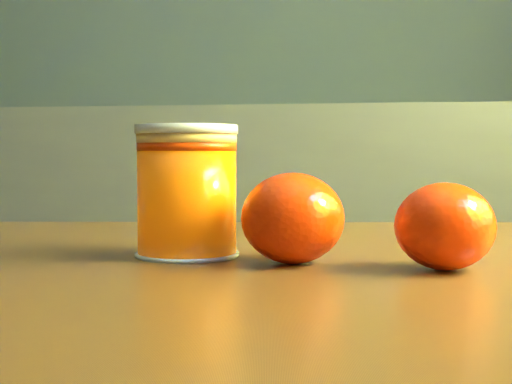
# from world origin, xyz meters

# --- Properties ---
(kitchen_counter) EXTENTS (3.15, 0.60, 0.90)m
(kitchen_counter) POSITION_xyz_m (0.00, 1.45, 0.45)
(kitchen_counter) COLOR #4D4E52
(kitchen_counter) RESTS_ON ground
(juice_glass) EXTENTS (0.08, 0.08, 0.10)m
(juice_glass) POSITION_xyz_m (0.78, 0.01, 0.75)
(juice_glass) COLOR #EE5C04
(juice_glass) RESTS_ON table
(orange_front) EXTENTS (0.09, 0.09, 0.07)m
(orange_front) POSITION_xyz_m (0.87, -0.02, 0.73)
(orange_front) COLOR #F73104
(orange_front) RESTS_ON table
(orange_back) EXTENTS (0.08, 0.08, 0.06)m
(orange_back) POSITION_xyz_m (0.97, -0.03, 0.73)
(orange_back) COLOR #F73104
(orange_back) RESTS_ON table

